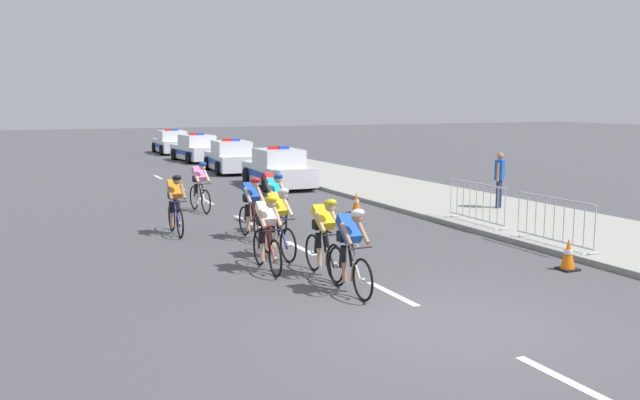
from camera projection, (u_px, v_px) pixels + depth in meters
ground_plane at (450, 322)px, 9.98m from camera, size 160.00×160.00×0.00m
sidewalk_slab at (383, 187)px, 25.45m from camera, size 4.69×60.00×0.12m
kerb_edge at (330, 190)px, 24.51m from camera, size 0.16×60.00×0.13m
lane_markings_centre at (244, 220)px, 18.68m from camera, size 0.14×25.60×0.01m
cyclist_lead at (350, 249)px, 11.38m from camera, size 0.42×1.72×1.56m
cyclist_second at (324, 236)px, 12.49m from camera, size 0.42×1.72×1.56m
cyclist_third at (267, 232)px, 12.91m from camera, size 0.42×1.72×1.56m
cyclist_fourth at (278, 221)px, 14.03m from camera, size 0.44×1.72×1.56m
cyclist_fifth at (252, 207)px, 15.98m from camera, size 0.42×1.72×1.56m
cyclist_sixth at (275, 202)px, 16.82m from camera, size 0.42×1.72×1.56m
cyclist_seventh at (272, 194)px, 18.16m from camera, size 0.45×1.72×1.56m
cyclist_eighth at (175, 203)px, 16.53m from camera, size 0.42×1.72×1.56m
cyclist_ninth at (200, 186)px, 20.04m from camera, size 0.45×1.72×1.56m
police_car_nearest at (278, 169)px, 26.04m from camera, size 2.20×4.50×1.59m
police_car_second at (231, 158)px, 31.53m from camera, size 2.27×4.53×1.59m
police_car_third at (197, 149)px, 37.33m from camera, size 2.23×4.51×1.59m
police_car_furthest at (172, 143)px, 43.06m from camera, size 2.08×4.44×1.59m
crowd_barrier_front at (554, 222)px, 14.77m from camera, size 0.51×2.32×1.07m
crowd_barrier_middle at (476, 203)px, 17.46m from camera, size 0.54×2.32×1.07m
traffic_cone_near at (568, 255)px, 13.06m from camera, size 0.36×0.36×0.64m
traffic_cone_mid at (356, 203)px, 19.76m from camera, size 0.36×0.36×0.64m
spectator_closest at (500, 176)px, 19.97m from camera, size 0.47×0.39×1.68m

